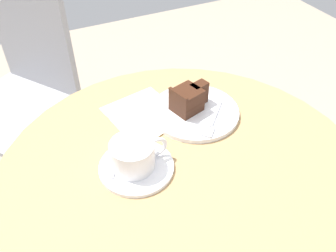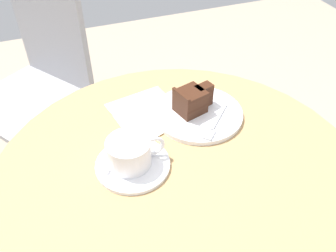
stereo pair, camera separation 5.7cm
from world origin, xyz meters
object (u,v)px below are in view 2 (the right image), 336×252
coffee_cup (130,152)px  cake_slice (192,100)px  teaspoon (115,153)px  saucer (133,165)px  fork (214,125)px  cafe_chair (40,67)px  cake_plate (198,113)px  napkin (148,113)px

coffee_cup → cake_slice: bearing=31.2°
coffee_cup → teaspoon: (-0.03, 0.04, -0.03)m
saucer → fork: bearing=11.9°
saucer → cafe_chair: (-0.16, 0.75, -0.15)m
coffee_cup → fork: 0.23m
saucer → cafe_chair: cafe_chair is taller
cake_plate → cake_slice: 0.04m
cake_slice → fork: bearing=-71.0°
cake_plate → cafe_chair: bearing=120.0°
cake_plate → cafe_chair: size_ratio=0.24×
fork → napkin: (-0.13, 0.11, -0.01)m
cafe_chair → teaspoon: bearing=-24.8°
coffee_cup → cake_slice: size_ratio=1.20×
coffee_cup → cake_plate: size_ratio=0.57×
cake_plate → fork: fork is taller
saucer → napkin: size_ratio=0.77×
fork → cafe_chair: (-0.38, 0.70, -0.16)m
cake_plate → fork: bearing=-78.3°
saucer → coffee_cup: 0.04m
saucer → cake_slice: (0.19, 0.12, 0.04)m
fork → napkin: 0.18m
saucer → napkin: bearing=61.9°
teaspoon → cake_plate: (0.23, 0.07, -0.01)m
saucer → coffee_cup: size_ratio=1.27×
cake_plate → napkin: bearing=157.0°
fork → cake_slice: bearing=-115.5°
teaspoon → cake_plate: bearing=-43.6°
teaspoon → cake_plate: size_ratio=0.38×
cake_slice → cafe_chair: size_ratio=0.11×
saucer → cake_plate: size_ratio=0.72×
cake_slice → fork: 0.09m
saucer → napkin: 0.18m
fork → napkin: bearing=-85.4°
cafe_chair → saucer: bearing=-23.2°
cake_slice → napkin: (-0.11, 0.04, -0.04)m
cake_slice → cafe_chair: (-0.36, 0.63, -0.19)m
teaspoon → cafe_chair: 0.74m
saucer → cake_plate: (0.21, 0.11, 0.00)m
coffee_cup → cake_slice: cake_slice is taller
coffee_cup → teaspoon: 0.05m
cake_plate → cafe_chair: 0.75m
teaspoon → cafe_chair: cafe_chair is taller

